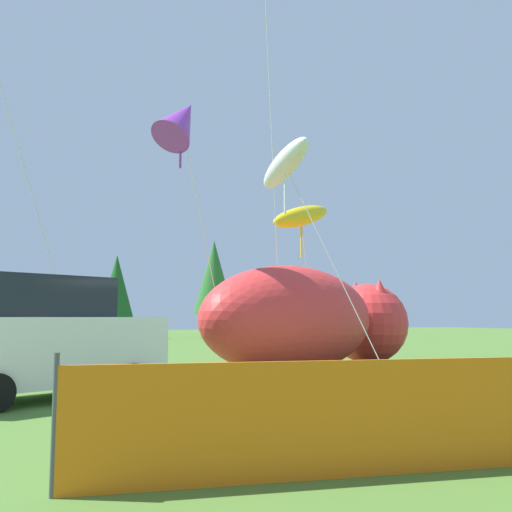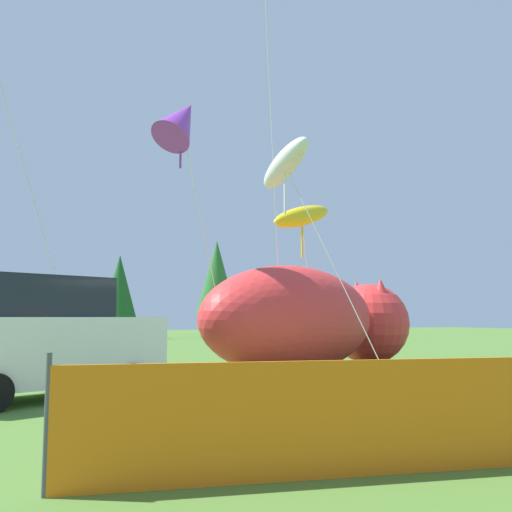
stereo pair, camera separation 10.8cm
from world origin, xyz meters
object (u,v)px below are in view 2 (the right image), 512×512
Objects in this scene: inflatable_cat at (312,323)px; kite_purple_delta at (181,121)px; parked_car at (45,339)px; kite_white_ghost at (285,165)px; kite_yellow_hero at (302,217)px.

kite_purple_delta is at bearing 154.56° from inflatable_cat.
kite_purple_delta is (-4.02, 0.00, 5.40)m from inflatable_cat.
parked_car is 0.77× the size of kite_white_ghost.
kite_yellow_hero is at bearing 4.48° from parked_car.
kite_yellow_hero is at bearing 13.29° from kite_purple_delta.
kite_purple_delta is (3.46, 2.58, 5.65)m from parked_car.
parked_car is 9.26m from kite_yellow_hero.
inflatable_cat is 1.48× the size of kite_white_ghost.
kite_purple_delta is 1.43× the size of kite_yellow_hero.
kite_white_ghost is at bearing -32.48° from kite_purple_delta.
parked_car is at bearing -155.12° from kite_yellow_hero.
inflatable_cat is 6.73m from kite_purple_delta.
parked_car is 0.52× the size of inflatable_cat.
inflatable_cat is 4.68m from kite_white_ghost.
kite_yellow_hero is at bearing 52.16° from kite_white_ghost.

